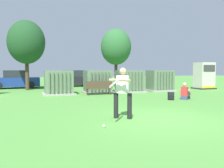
# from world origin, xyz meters

# --- Properties ---
(ground_plane) EXTENTS (96.00, 96.00, 0.00)m
(ground_plane) POSITION_xyz_m (0.00, 0.00, 0.00)
(ground_plane) COLOR #51933D
(transformer_west) EXTENTS (2.10, 1.70, 1.62)m
(transformer_west) POSITION_xyz_m (-2.29, 9.03, 0.79)
(transformer_west) COLOR #9E9B93
(transformer_west) RESTS_ON ground
(transformer_mid_west) EXTENTS (2.10, 1.70, 1.62)m
(transformer_mid_west) POSITION_xyz_m (0.48, 9.21, 0.79)
(transformer_mid_west) COLOR #9E9B93
(transformer_mid_west) RESTS_ON ground
(transformer_mid_east) EXTENTS (2.10, 1.70, 1.62)m
(transformer_mid_east) POSITION_xyz_m (2.91, 8.98, 0.79)
(transformer_mid_east) COLOR #9E9B93
(transformer_mid_east) RESTS_ON ground
(transformer_east) EXTENTS (2.10, 1.70, 1.62)m
(transformer_east) POSITION_xyz_m (5.55, 9.07, 0.79)
(transformer_east) COLOR #9E9B93
(transformer_east) RESTS_ON ground
(generator_enclosure) EXTENTS (1.60, 1.40, 2.30)m
(generator_enclosure) POSITION_xyz_m (10.22, 9.49, 1.14)
(generator_enclosure) COLOR #262626
(generator_enclosure) RESTS_ON ground
(park_bench) EXTENTS (1.80, 0.41, 0.92)m
(park_bench) POSITION_xyz_m (0.22, 7.92, 0.54)
(park_bench) COLOR #4C3828
(park_bench) RESTS_ON ground
(batter) EXTENTS (1.17, 1.43, 1.74)m
(batter) POSITION_xyz_m (-1.15, 0.49, 0.98)
(batter) COLOR black
(batter) RESTS_ON ground
(sports_ball) EXTENTS (0.09, 0.09, 0.09)m
(sports_ball) POSITION_xyz_m (-2.10, -0.44, 0.04)
(sports_ball) COLOR white
(sports_ball) RESTS_ON ground
(seated_spectator) EXTENTS (0.78, 0.68, 0.96)m
(seated_spectator) POSITION_xyz_m (4.10, 4.03, 0.38)
(seated_spectator) COLOR #384C75
(seated_spectator) RESTS_ON ground
(backpack) EXTENTS (0.37, 0.33, 0.44)m
(backpack) POSITION_xyz_m (3.24, 4.12, 0.21)
(backpack) COLOR black
(backpack) RESTS_ON ground
(tree_left) EXTENTS (2.96, 2.96, 5.67)m
(tree_left) POSITION_xyz_m (-4.30, 13.34, 3.89)
(tree_left) COLOR #4C3828
(tree_left) RESTS_ON ground
(tree_center_left) EXTENTS (2.96, 2.96, 5.66)m
(tree_center_left) POSITION_xyz_m (3.88, 14.48, 3.88)
(tree_center_left) COLOR #4C3828
(tree_center_left) RESTS_ON ground
(parked_car_leftmost) EXTENTS (4.25, 2.01, 1.62)m
(parked_car_leftmost) POSITION_xyz_m (-5.33, 15.73, 0.75)
(parked_car_leftmost) COLOR navy
(parked_car_leftmost) RESTS_ON ground
(parked_car_left_of_center) EXTENTS (4.29, 2.10, 1.62)m
(parked_car_left_of_center) POSITION_xyz_m (-0.13, 16.35, 0.75)
(parked_car_left_of_center) COLOR black
(parked_car_left_of_center) RESTS_ON ground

